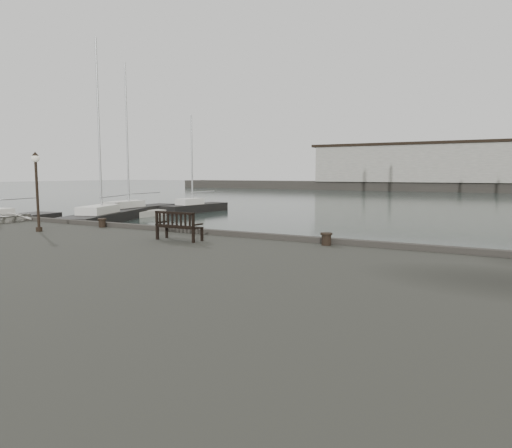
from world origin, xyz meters
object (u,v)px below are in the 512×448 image
(bollard_left, at_px, (102,223))
(yacht_b, at_px, (133,213))
(bollard_right, at_px, (326,239))
(lamp_post, at_px, (37,181))
(dinghy, at_px, (4,217))
(yacht_d, at_px, (195,210))
(yacht_c, at_px, (106,219))
(bench, at_px, (179,231))

(bollard_left, xyz_separation_m, yacht_b, (-14.98, 17.46, -1.50))
(bollard_right, bearing_deg, lamp_post, -169.14)
(bollard_left, height_order, dinghy, dinghy)
(bollard_right, relative_size, yacht_b, 0.03)
(lamp_post, relative_size, yacht_d, 0.31)
(dinghy, relative_size, yacht_d, 0.24)
(lamp_post, distance_m, yacht_b, 24.32)
(lamp_post, relative_size, yacht_c, 0.21)
(bench, distance_m, yacht_c, 22.51)
(bollard_right, xyz_separation_m, yacht_b, (-25.11, 17.53, -1.51))
(bollard_left, bearing_deg, yacht_d, 117.70)
(yacht_b, distance_m, yacht_d, 6.46)
(dinghy, bearing_deg, lamp_post, -25.71)
(bollard_right, distance_m, lamp_post, 11.57)
(dinghy, bearing_deg, yacht_b, 109.30)
(bollard_right, bearing_deg, yacht_c, 152.17)
(yacht_b, bearing_deg, yacht_c, -71.11)
(yacht_d, bearing_deg, lamp_post, -60.66)
(bollard_left, height_order, lamp_post, lamp_post)
(bollard_left, height_order, yacht_c, yacht_c)
(bench, bearing_deg, bollard_left, 165.57)
(dinghy, distance_m, yacht_d, 25.00)
(bollard_left, xyz_separation_m, lamp_post, (-1.10, -2.22, 1.82))
(bollard_left, relative_size, bollard_right, 0.95)
(bench, relative_size, yacht_c, 0.12)
(bollard_right, height_order, lamp_post, lamp_post)
(yacht_c, bearing_deg, yacht_d, 67.27)
(yacht_b, bearing_deg, bench, -46.91)
(bollard_left, distance_m, yacht_d, 26.36)
(dinghy, bearing_deg, yacht_d, 97.47)
(yacht_b, distance_m, yacht_c, 5.96)
(bench, bearing_deg, yacht_d, 126.44)
(dinghy, xyz_separation_m, yacht_b, (-9.34, 18.22, -1.56))
(bollard_left, relative_size, dinghy, 0.16)
(yacht_c, bearing_deg, yacht_b, 92.28)
(bench, xyz_separation_m, dinghy, (-10.94, 0.72, -0.06))
(lamp_post, xyz_separation_m, yacht_b, (-13.89, 19.69, -3.32))
(bollard_right, relative_size, dinghy, 0.17)
(yacht_b, bearing_deg, dinghy, -66.73)
(bollard_left, distance_m, yacht_b, 23.06)
(lamp_post, distance_m, dinghy, 5.09)
(bench, distance_m, bollard_left, 5.50)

